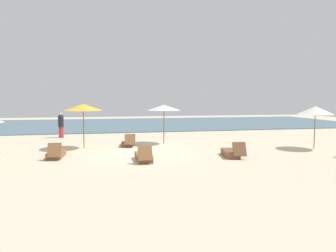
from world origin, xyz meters
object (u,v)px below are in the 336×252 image
at_px(umbrella_2, 315,110).
at_px(lounger_4, 128,143).
at_px(umbrella_0, 164,108).
at_px(umbrella_3, 83,107).
at_px(lounger_2, 144,157).
at_px(lounger_3, 231,153).
at_px(person_0, 61,125).
at_px(lounger_5, 56,154).

bearing_deg(umbrella_2, lounger_4, 162.83).
height_order(umbrella_0, umbrella_3, umbrella_3).
distance_m(umbrella_3, lounger_2, 5.14).
height_order(lounger_3, person_0, person_0).
bearing_deg(lounger_4, umbrella_3, -170.48).
bearing_deg(umbrella_3, person_0, 110.48).
relative_size(umbrella_2, person_0, 1.32).
distance_m(umbrella_3, lounger_3, 7.93).
distance_m(lounger_2, lounger_3, 4.00).
bearing_deg(lounger_5, lounger_3, -9.86).
bearing_deg(lounger_3, lounger_4, 136.45).
distance_m(umbrella_0, lounger_4, 2.90).
bearing_deg(lounger_3, umbrella_2, 13.23).
bearing_deg(lounger_2, umbrella_3, 124.80).
relative_size(umbrella_0, umbrella_3, 0.96).
height_order(lounger_3, lounger_5, lounger_3).
relative_size(umbrella_2, lounger_4, 1.28).
relative_size(lounger_3, lounger_5, 1.03).
xyz_separation_m(lounger_4, lounger_5, (-3.38, -2.80, -0.01)).
height_order(umbrella_0, umbrella_2, umbrella_0).
height_order(umbrella_2, lounger_2, umbrella_2).
height_order(lounger_4, person_0, person_0).
distance_m(umbrella_2, lounger_5, 13.02).
bearing_deg(lounger_3, umbrella_0, 115.89).
height_order(umbrella_3, lounger_2, umbrella_3).
height_order(umbrella_0, lounger_3, umbrella_0).
xyz_separation_m(umbrella_3, lounger_3, (6.70, -3.76, -1.99)).
height_order(lounger_2, lounger_3, lounger_3).
distance_m(umbrella_0, umbrella_3, 4.54).
bearing_deg(umbrella_2, lounger_3, -166.77).
relative_size(umbrella_0, umbrella_2, 1.01).
xyz_separation_m(umbrella_0, lounger_3, (2.23, -4.60, -1.92)).
xyz_separation_m(umbrella_2, lounger_3, (-5.15, -1.21, -1.84)).
bearing_deg(umbrella_3, lounger_3, -29.29).
bearing_deg(lounger_5, lounger_4, 39.69).
distance_m(umbrella_3, lounger_5, 3.30).
bearing_deg(umbrella_2, person_0, 151.63).
xyz_separation_m(lounger_2, person_0, (-4.50, 8.71, 0.67)).
bearing_deg(lounger_2, lounger_4, 94.92).
xyz_separation_m(umbrella_0, lounger_5, (-5.51, -3.25, -1.92)).
distance_m(umbrella_0, lounger_5, 6.68).
xyz_separation_m(lounger_2, lounger_4, (-0.37, 4.28, 0.01)).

